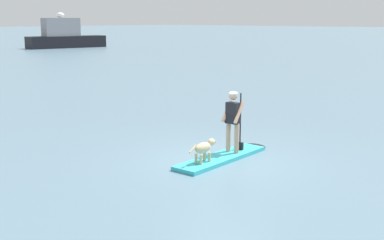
# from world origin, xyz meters

# --- Properties ---
(ground_plane) EXTENTS (400.00, 400.00, 0.00)m
(ground_plane) POSITION_xyz_m (0.00, 0.00, 0.00)
(ground_plane) COLOR slate
(paddleboard) EXTENTS (3.35, 0.84, 0.10)m
(paddleboard) POSITION_xyz_m (0.23, 0.01, 0.05)
(paddleboard) COLOR #33B2BF
(paddleboard) RESTS_ON ground_plane
(person_paddler) EXTENTS (0.61, 0.49, 1.61)m
(person_paddler) POSITION_xyz_m (0.50, 0.02, 1.03)
(person_paddler) COLOR tan
(person_paddler) RESTS_ON paddleboard
(dog) EXTENTS (1.02, 0.24, 0.53)m
(dog) POSITION_xyz_m (-0.70, -0.03, 0.45)
(dog) COLOR #CCB78C
(dog) RESTS_ON paddleboard
(moored_boat_far_port) EXTENTS (9.84, 4.14, 4.25)m
(moored_boat_far_port) POSITION_xyz_m (26.50, 45.79, 1.35)
(moored_boat_far_port) COLOR black
(moored_boat_far_port) RESTS_ON ground_plane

